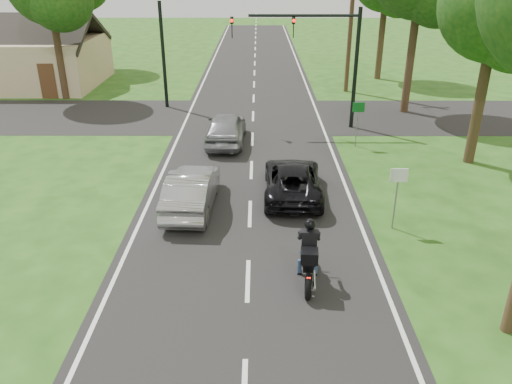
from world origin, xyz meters
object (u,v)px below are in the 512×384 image
traffic_signal (320,47)px  sign_white (398,184)px  motorcycle_rider (309,258)px  utility_pole_far (352,12)px  sign_green (358,114)px  silver_sedan (192,190)px  dark_suv (293,180)px  silver_suv (226,128)px

traffic_signal → sign_white: size_ratio=3.00×
motorcycle_rider → traffic_signal: (1.70, 14.04, 3.38)m
utility_pole_far → sign_green: bearing=-96.7°
motorcycle_rider → sign_white: 4.39m
traffic_signal → silver_sedan: bearing=-119.4°
sign_white → silver_sedan: bearing=167.8°
traffic_signal → dark_suv: bearing=-101.8°
silver_sedan → utility_pole_far: utility_pole_far is taller
dark_suv → silver_sedan: size_ratio=1.04×
silver_sedan → dark_suv: bearing=-160.4°
silver_suv → sign_white: size_ratio=2.07×
dark_suv → traffic_signal: size_ratio=0.70×
sign_green → motorcycle_rider: bearing=-106.5°
motorcycle_rider → silver_suv: size_ratio=0.51×
motorcycle_rider → utility_pole_far: 22.92m
dark_suv → sign_green: size_ratio=2.10×
silver_suv → traffic_signal: (4.59, 2.56, 3.38)m
motorcycle_rider → silver_suv: 11.84m
motorcycle_rider → silver_sedan: motorcycle_rider is taller
sign_white → traffic_signal: bearing=97.0°
traffic_signal → sign_green: size_ratio=3.00×
dark_suv → silver_suv: silver_suv is taller
motorcycle_rider → sign_green: size_ratio=1.05×
silver_suv → utility_pole_far: bearing=-123.3°
motorcycle_rider → silver_suv: motorcycle_rider is taller
silver_sedan → sign_white: size_ratio=2.02×
utility_pole_far → traffic_signal: bearing=-109.7°
sign_white → sign_green: size_ratio=1.00×
silver_sedan → traffic_signal: (5.38, 9.56, 3.42)m
utility_pole_far → motorcycle_rider: bearing=-101.7°
motorcycle_rider → silver_sedan: (-3.68, 4.48, -0.03)m
utility_pole_far → silver_suv: bearing=-125.2°
silver_suv → sign_white: 10.38m
sign_green → dark_suv: bearing=-121.5°
dark_suv → sign_white: (3.14, -2.56, 0.97)m
motorcycle_rider → silver_suv: bearing=108.7°
sign_white → sign_green: same height
traffic_signal → sign_white: bearing=-83.0°
motorcycle_rider → traffic_signal: 14.54m
silver_sedan → sign_white: (6.74, -1.46, 0.88)m
silver_sedan → sign_white: sign_white is taller
traffic_signal → sign_green: 4.24m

